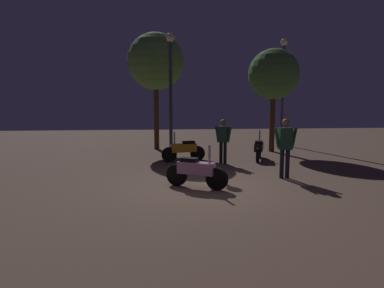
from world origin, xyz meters
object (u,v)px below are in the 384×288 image
motorcycle_pink_foreground (196,171)px  person_rider_beside (285,143)px  streetlamp_near (283,79)px  motorcycle_black_parked_left (259,149)px  streetlamp_far (171,79)px  person_bystander_far (223,138)px  motorcycle_orange_parked_right (184,150)px

motorcycle_pink_foreground → person_rider_beside: bearing=47.5°
streetlamp_near → motorcycle_pink_foreground: bearing=-123.4°
motorcycle_black_parked_left → streetlamp_far: streetlamp_far is taller
person_bystander_far → streetlamp_near: (4.19, 5.12, 2.50)m
motorcycle_black_parked_left → motorcycle_orange_parked_right: 2.88m
person_bystander_far → streetlamp_near: 7.07m
motorcycle_pink_foreground → streetlamp_far: streetlamp_far is taller
motorcycle_pink_foreground → streetlamp_near: streetlamp_near is taller
motorcycle_black_parked_left → person_rider_beside: (-0.25, -3.12, 0.58)m
person_rider_beside → motorcycle_pink_foreground: bearing=-67.2°
motorcycle_orange_parked_right → streetlamp_far: size_ratio=0.33×
motorcycle_pink_foreground → motorcycle_black_parked_left: size_ratio=0.94×
motorcycle_black_parked_left → streetlamp_far: 4.54m
motorcycle_black_parked_left → person_rider_beside: size_ratio=0.93×
motorcycle_orange_parked_right → person_bystander_far: person_bystander_far is taller
person_bystander_far → person_rider_beside: bearing=64.6°
motorcycle_orange_parked_right → motorcycle_pink_foreground: bearing=78.1°
streetlamp_near → streetlamp_far: 6.65m
motorcycle_black_parked_left → person_bystander_far: person_bystander_far is taller
person_rider_beside → person_bystander_far: 2.81m
motorcycle_orange_parked_right → person_bystander_far: size_ratio=1.04×
motorcycle_orange_parked_right → person_rider_beside: person_rider_beside is taller
person_bystander_far → motorcycle_orange_parked_right: bearing=-75.1°
motorcycle_orange_parked_right → streetlamp_far: (-0.40, 1.58, 2.72)m
person_rider_beside → streetlamp_far: bearing=-141.3°
motorcycle_pink_foreground → motorcycle_black_parked_left: 4.89m
motorcycle_pink_foreground → person_bystander_far: 3.63m
motorcycle_pink_foreground → streetlamp_near: (5.56, 8.44, 3.00)m
motorcycle_black_parked_left → person_bystander_far: 1.71m
person_rider_beside → streetlamp_far: streetlamp_far is taller
motorcycle_pink_foreground → motorcycle_orange_parked_right: (0.01, 3.90, 0.00)m
motorcycle_pink_foreground → person_bystander_far: bearing=97.8°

